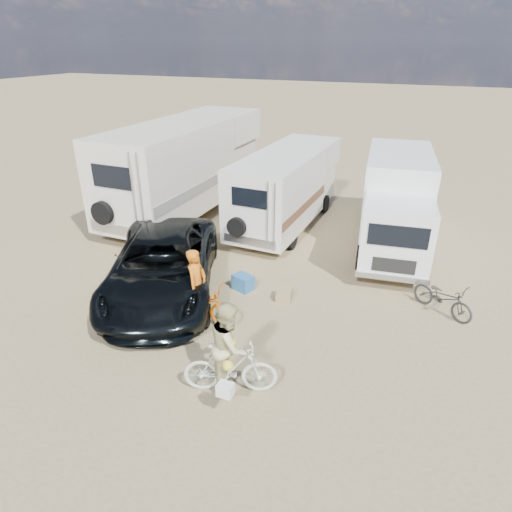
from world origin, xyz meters
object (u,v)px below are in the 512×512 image
at_px(dark_suv, 162,265).
at_px(cooler, 243,282).
at_px(rv_left, 186,168).
at_px(rider_woman, 230,353).
at_px(bike_woman, 230,368).
at_px(rider_man, 197,290).
at_px(rv_main, 286,190).
at_px(bike_parked, 443,298).
at_px(box_truck, 396,205).
at_px(crate, 284,295).
at_px(bike_man, 198,304).

xyz_separation_m(dark_suv, cooler, (1.97, 0.97, -0.61)).
xyz_separation_m(rv_left, rider_woman, (6.16, -8.77, -0.84)).
relative_size(bike_woman, rider_man, 1.04).
xyz_separation_m(rv_main, dark_suv, (-1.45, -6.06, -0.56)).
distance_m(bike_woman, rider_woman, 0.38).
relative_size(rider_man, rider_woman, 0.96).
relative_size(rv_left, rider_woman, 4.52).
bearing_deg(rider_woman, bike_parked, -59.20).
xyz_separation_m(box_truck, bike_woman, (-2.01, -8.34, -0.94)).
bearing_deg(bike_woman, rider_man, 23.09).
bearing_deg(rv_left, bike_woman, -54.50).
distance_m(rv_main, rider_woman, 9.10).
bearing_deg(dark_suv, crate, -9.63).
height_order(rv_left, bike_parked, rv_left).
bearing_deg(box_truck, bike_man, -128.06).
distance_m(box_truck, crate, 5.31).
bearing_deg(box_truck, bike_woman, -111.02).
bearing_deg(rv_main, box_truck, -6.19).
bearing_deg(rv_left, rider_man, -57.17).
bearing_deg(dark_suv, rider_woman, -64.51).
bearing_deg(crate, rider_woman, -87.26).
relative_size(rider_man, crate, 4.52).
distance_m(bike_man, cooler, 1.94).
height_order(rider_man, crate, rider_man).
bearing_deg(bike_man, cooler, -15.17).
bearing_deg(bike_woman, rv_left, 14.75).
height_order(bike_man, cooler, bike_man).
bearing_deg(dark_suv, bike_parked, -10.40).
bearing_deg(cooler, bike_woman, -50.16).
bearing_deg(rv_left, cooler, -46.14).
distance_m(box_truck, dark_suv, 7.77).
xyz_separation_m(rv_main, rider_man, (0.16, -6.98, -0.49)).
bearing_deg(bike_man, rider_man, -0.00).
relative_size(cooler, crate, 1.37).
height_order(rv_left, rider_woman, rv_left).
height_order(rider_man, bike_parked, rider_man).
height_order(box_truck, dark_suv, box_truck).
distance_m(rv_main, rider_man, 7.00).
xyz_separation_m(rider_man, crate, (1.62, 1.80, -0.74)).
xyz_separation_m(rv_left, bike_parked, (9.93, -4.10, -1.34)).
height_order(rv_main, cooler, rv_main).
relative_size(rv_left, bike_parked, 5.03).
bearing_deg(bike_man, rv_main, -3.07).
xyz_separation_m(bike_parked, crate, (-3.95, -0.98, -0.28)).
relative_size(dark_suv, rider_man, 3.29).
bearing_deg(rider_woman, rv_left, 14.75).
bearing_deg(cooler, rv_main, 114.88).
relative_size(rv_left, crate, 21.34).
xyz_separation_m(box_truck, bike_parked, (1.76, -3.66, -1.06)).
distance_m(rider_man, bike_parked, 6.24).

